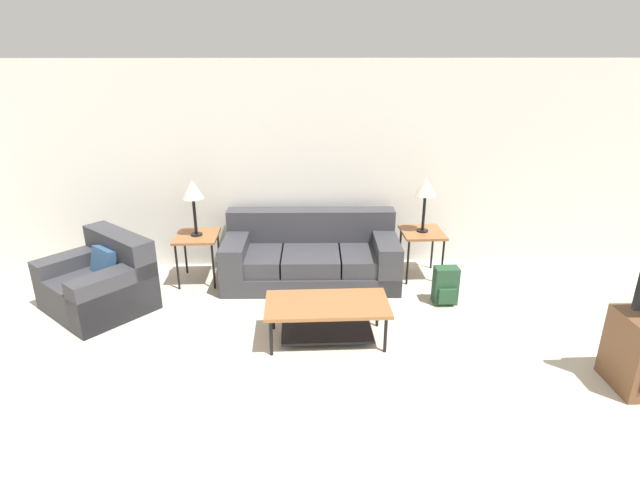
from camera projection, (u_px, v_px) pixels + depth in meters
name	position (u px, v px, depth m)	size (l,w,h in m)	color
wall_back	(322.00, 167.00, 6.32)	(8.88, 0.06, 2.60)	silver
couch	(311.00, 258.00, 6.14)	(2.13, 1.03, 0.82)	#38383D
armchair	(100.00, 283.00, 5.48)	(1.39, 1.38, 0.80)	#38383D
coffee_table	(327.00, 312.00, 4.83)	(1.19, 0.60, 0.41)	#935B33
side_table_left	(197.00, 240.00, 6.02)	(0.50, 0.55, 0.60)	#935B33
side_table_right	(422.00, 236.00, 6.15)	(0.50, 0.55, 0.60)	#935B33
table_lamp_left	(193.00, 191.00, 5.81)	(0.25, 0.25, 0.68)	black
table_lamp_right	(426.00, 188.00, 5.93)	(0.25, 0.25, 0.68)	black
backpack	(446.00, 286.00, 5.59)	(0.26, 0.25, 0.43)	#23472D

